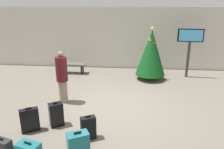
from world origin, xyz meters
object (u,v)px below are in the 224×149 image
at_px(suitcase_1, 30,120).
at_px(flight_info_kiosk, 190,43).
at_px(suitcase_3, 56,115).
at_px(suitcase_6, 88,128).
at_px(waiting_bench, 73,66).
at_px(traveller_0, 62,76).
at_px(holiday_tree, 151,53).

bearing_deg(suitcase_1, flight_info_kiosk, 43.94).
height_order(suitcase_3, suitcase_6, suitcase_3).
bearing_deg(waiting_bench, suitcase_3, -80.27).
bearing_deg(suitcase_1, suitcase_6, -6.51).
xyz_separation_m(waiting_bench, suitcase_6, (1.77, -5.11, -0.05)).
distance_m(flight_info_kiosk, suitcase_3, 6.52).
bearing_deg(suitcase_6, traveller_0, 122.26).
relative_size(suitcase_3, suitcase_6, 1.11).
distance_m(holiday_tree, traveller_0, 4.05).
bearing_deg(flight_info_kiosk, waiting_bench, 179.59).
relative_size(flight_info_kiosk, suitcase_1, 3.19).
xyz_separation_m(suitcase_1, suitcase_6, (1.58, -0.18, -0.02)).
xyz_separation_m(flight_info_kiosk, suitcase_6, (-3.50, -5.07, -1.26)).
bearing_deg(suitcase_1, waiting_bench, 92.31).
bearing_deg(suitcase_3, waiting_bench, 99.73).
bearing_deg(suitcase_3, flight_info_kiosk, 45.48).
bearing_deg(flight_info_kiosk, holiday_tree, -164.70).
height_order(suitcase_1, suitcase_6, suitcase_1).
bearing_deg(holiday_tree, suitcase_6, -111.55).
distance_m(holiday_tree, flight_info_kiosk, 1.78).
height_order(holiday_tree, flight_info_kiosk, holiday_tree).
relative_size(holiday_tree, suitcase_1, 3.37).
distance_m(suitcase_1, suitcase_6, 1.59).
xyz_separation_m(holiday_tree, suitcase_3, (-2.81, -4.10, -0.86)).
relative_size(suitcase_1, suitcase_6, 1.07).
bearing_deg(suitcase_6, waiting_bench, 109.14).
relative_size(holiday_tree, suitcase_3, 3.26).
bearing_deg(waiting_bench, flight_info_kiosk, -0.41).
bearing_deg(flight_info_kiosk, suitcase_6, -124.62).
height_order(suitcase_1, suitcase_3, suitcase_3).
height_order(holiday_tree, suitcase_6, holiday_tree).
xyz_separation_m(suitcase_3, suitcase_6, (0.98, -0.51, -0.03)).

